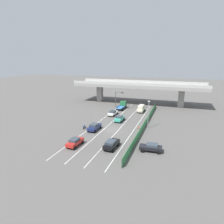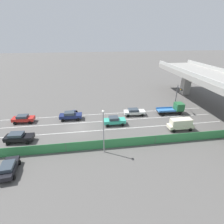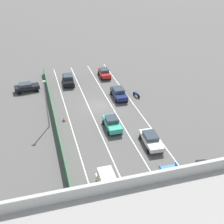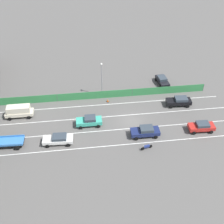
# 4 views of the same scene
# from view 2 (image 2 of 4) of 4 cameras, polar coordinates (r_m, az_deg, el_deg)

# --- Properties ---
(ground_plane) EXTENTS (300.00, 300.00, 0.00)m
(ground_plane) POSITION_cam_2_polar(r_m,az_deg,el_deg) (34.65, -11.16, -4.97)
(ground_plane) COLOR #565451
(lane_line_left_edge) EXTENTS (0.14, 47.36, 0.01)m
(lane_line_left_edge) POSITION_cam_2_polar(r_m,az_deg,el_deg) (39.51, -2.68, -0.62)
(lane_line_left_edge) COLOR silver
(lane_line_left_edge) RESTS_ON ground
(lane_line_mid_left) EXTENTS (0.14, 47.36, 0.01)m
(lane_line_mid_left) POSITION_cam_2_polar(r_m,az_deg,el_deg) (36.31, -2.09, -3.02)
(lane_line_mid_left) COLOR silver
(lane_line_mid_left) RESTS_ON ground
(lane_line_mid_right) EXTENTS (0.14, 47.36, 0.01)m
(lane_line_mid_right) POSITION_cam_2_polar(r_m,az_deg,el_deg) (33.18, -1.39, -5.87)
(lane_line_mid_right) COLOR silver
(lane_line_mid_right) RESTS_ON ground
(lane_line_right_edge) EXTENTS (0.14, 47.36, 0.01)m
(lane_line_right_edge) POSITION_cam_2_polar(r_m,az_deg,el_deg) (30.16, -0.54, -9.30)
(lane_line_right_edge) COLOR silver
(lane_line_right_edge) RESTS_ON ground
(green_fence) EXTENTS (0.10, 43.46, 1.62)m
(green_fence) POSITION_cam_2_polar(r_m,az_deg,el_deg) (27.95, 0.07, -10.36)
(green_fence) COLOR #338447
(green_fence) RESTS_ON ground
(car_taxi_teal) EXTENTS (2.04, 4.37, 1.72)m
(car_taxi_teal) POSITION_cam_2_polar(r_m,az_deg,el_deg) (34.51, 0.79, -2.81)
(car_taxi_teal) COLOR teal
(car_taxi_teal) RESTS_ON ground
(car_sedan_black) EXTENTS (2.28, 4.69, 1.67)m
(car_sedan_black) POSITION_cam_2_polar(r_m,az_deg,el_deg) (33.25, -28.50, -7.27)
(car_sedan_black) COLOR black
(car_sedan_black) RESTS_ON ground
(car_sedan_navy) EXTENTS (2.13, 4.71, 1.72)m
(car_sedan_navy) POSITION_cam_2_polar(r_m,az_deg,el_deg) (37.68, -13.58, -1.07)
(car_sedan_navy) COLOR navy
(car_sedan_navy) RESTS_ON ground
(car_van_cream) EXTENTS (1.96, 4.80, 2.26)m
(car_van_cream) POSITION_cam_2_polar(r_m,az_deg,el_deg) (35.10, 21.79, -3.62)
(car_van_cream) COLOR beige
(car_van_cream) RESTS_ON ground
(car_sedan_red) EXTENTS (2.11, 4.33, 1.62)m
(car_sedan_red) POSITION_cam_2_polar(r_m,az_deg,el_deg) (39.80, -27.31, -1.90)
(car_sedan_red) COLOR red
(car_sedan_red) RESTS_ON ground
(car_hatchback_white) EXTENTS (2.19, 4.77, 1.53)m
(car_hatchback_white) POSITION_cam_2_polar(r_m,az_deg,el_deg) (38.84, 7.34, 0.13)
(car_hatchback_white) COLOR silver
(car_hatchback_white) RESTS_ON ground
(flatbed_truck_blue) EXTENTS (2.48, 5.94, 2.48)m
(flatbed_truck_blue) POSITION_cam_2_polar(r_m,az_deg,el_deg) (41.76, 20.03, 1.18)
(flatbed_truck_blue) COLOR black
(flatbed_truck_blue) RESTS_ON ground
(motorcycle) EXTENTS (0.73, 1.91, 0.93)m
(motorcycle) POSITION_cam_2_polar(r_m,az_deg,el_deg) (40.56, -12.63, 0.17)
(motorcycle) COLOR black
(motorcycle) RESTS_ON ground
(parked_sedan_dark) EXTENTS (4.37, 2.29, 1.55)m
(parked_sedan_dark) POSITION_cam_2_polar(r_m,az_deg,el_deg) (27.15, -31.04, -15.54)
(parked_sedan_dark) COLOR black
(parked_sedan_dark) RESTS_ON ground
(traffic_light) EXTENTS (3.25, 0.95, 5.77)m
(traffic_light) POSITION_cam_2_polar(r_m,az_deg,el_deg) (43.35, 21.05, 5.80)
(traffic_light) COLOR #47474C
(traffic_light) RESTS_ON ground
(street_lamp) EXTENTS (0.60, 0.36, 7.08)m
(street_lamp) POSITION_cam_2_polar(r_m,az_deg,el_deg) (25.20, -2.83, -5.23)
(street_lamp) COLOR gray
(street_lamp) RESTS_ON ground
(traffic_cone) EXTENTS (0.47, 0.47, 0.61)m
(traffic_cone) POSITION_cam_2_polar(r_m,az_deg,el_deg) (29.16, -4.82, -10.06)
(traffic_cone) COLOR orange
(traffic_cone) RESTS_ON ground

